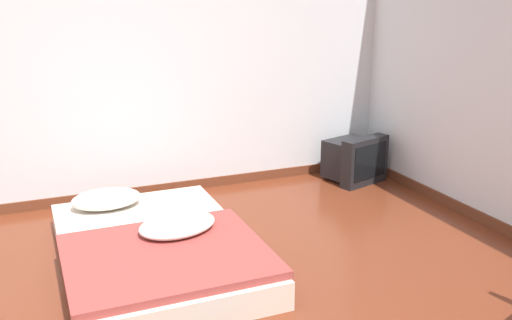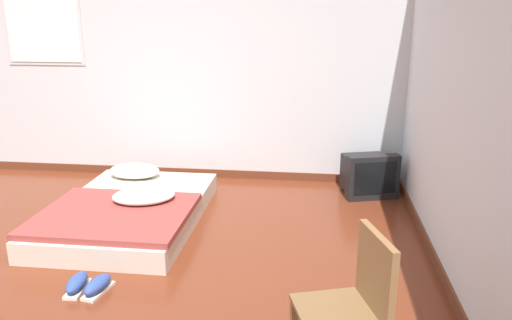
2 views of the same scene
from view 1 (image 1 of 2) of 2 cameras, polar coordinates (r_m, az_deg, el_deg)
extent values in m
cube|color=silver|center=(4.93, -16.06, 10.47)|extent=(7.79, 0.06, 2.60)
cube|color=brown|center=(5.17, -14.90, -3.51)|extent=(7.79, 0.02, 0.09)
cube|color=beige|center=(3.95, -10.06, -8.86)|extent=(1.21, 1.82, 0.18)
ellipsoid|color=white|center=(4.49, -14.74, -3.78)|extent=(0.52, 0.34, 0.14)
cube|color=#993D38|center=(3.60, -8.93, -9.41)|extent=(1.23, 1.06, 0.05)
ellipsoid|color=silver|center=(3.87, -7.86, -6.41)|extent=(0.63, 0.54, 0.11)
cube|color=black|center=(5.61, 9.12, 0.20)|extent=(0.50, 0.41, 0.36)
cube|color=black|center=(5.47, 10.81, -0.11)|extent=(0.54, 0.28, 0.45)
cube|color=black|center=(5.43, 11.37, -0.16)|extent=(0.41, 0.13, 0.33)
camera|label=2|loc=(2.40, 79.65, 3.82)|focal=35.00mm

